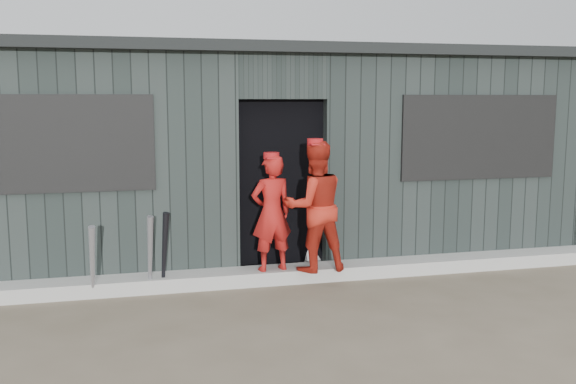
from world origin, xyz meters
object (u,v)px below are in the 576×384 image
object	(u,v)px
player_red_right	(315,206)
player_grey_back	(308,219)
bat_left	(92,263)
bat_right	(164,252)
dugout	(258,153)
player_red_left	(272,213)
bat_mid	(150,255)

from	to	relation	value
player_red_right	player_grey_back	bearing A→B (deg)	-103.14
bat_left	bat_right	distance (m)	0.72
bat_right	dugout	xyz separation A→B (m)	(1.34, 1.80, 0.85)
bat_right	player_red_right	xyz separation A→B (m)	(1.60, -0.05, 0.42)
bat_right	player_red_left	xyz separation A→B (m)	(1.15, 0.07, 0.35)
player_red_right	bat_mid	bearing A→B (deg)	-3.93
player_grey_back	dugout	xyz separation A→B (m)	(-0.37, 1.20, 0.69)
bat_right	player_red_left	bearing A→B (deg)	3.25
player_red_left	dugout	size ratio (longest dim) A/B	0.15
player_red_left	player_grey_back	xyz separation A→B (m)	(0.56, 0.54, -0.19)
player_grey_back	dugout	distance (m)	1.43
player_red_left	player_grey_back	distance (m)	0.80
player_red_right	dugout	xyz separation A→B (m)	(-0.26, 1.86, 0.43)
bat_left	player_red_left	size ratio (longest dim) A/B	0.65
bat_mid	player_red_right	world-z (taller)	player_red_right
bat_left	player_red_right	xyz separation A→B (m)	(2.31, 0.08, 0.46)
bat_right	player_red_left	world-z (taller)	player_red_left
bat_left	player_red_left	xyz separation A→B (m)	(1.86, 0.20, 0.38)
dugout	player_red_right	bearing A→B (deg)	-82.09
player_red_right	player_grey_back	world-z (taller)	player_red_right
bat_right	bat_left	bearing A→B (deg)	-168.89
bat_mid	bat_right	distance (m)	0.15
bat_left	dugout	size ratio (longest dim) A/B	0.10
player_red_right	dugout	size ratio (longest dim) A/B	0.17
bat_left	bat_mid	world-z (taller)	bat_mid
bat_left	player_red_left	distance (m)	1.91
bat_left	player_red_right	size ratio (longest dim) A/B	0.58
bat_mid	bat_right	world-z (taller)	bat_right
player_red_right	dugout	distance (m)	1.93
player_red_left	bat_mid	bearing A→B (deg)	-5.50
bat_left	bat_right	bearing A→B (deg)	11.11
bat_mid	bat_left	bearing A→B (deg)	-170.90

